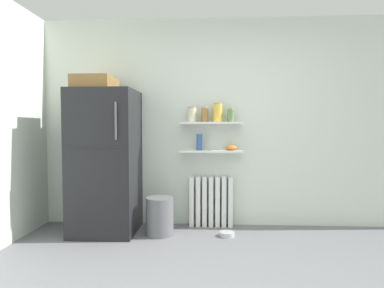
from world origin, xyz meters
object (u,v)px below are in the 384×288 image
at_px(radiator, 211,202).
at_px(pet_food_bowl, 227,234).
at_px(storage_jar_3, 231,115).
at_px(vase, 199,142).
at_px(storage_jar_0, 192,115).
at_px(trash_bin, 160,216).
at_px(refrigerator, 105,159).
at_px(storage_jar_1, 205,114).
at_px(shelf_bowl, 231,148).
at_px(storage_jar_2, 218,112).

distance_m(radiator, pet_food_bowl, 0.51).
distance_m(storage_jar_3, vase, 0.51).
relative_size(storage_jar_0, storage_jar_3, 1.08).
distance_m(storage_jar_3, pet_food_bowl, 1.41).
bearing_deg(trash_bin, vase, 37.33).
distance_m(refrigerator, pet_food_bowl, 1.67).
xyz_separation_m(radiator, storage_jar_0, (-0.24, -0.03, 1.09)).
height_order(storage_jar_1, trash_bin, storage_jar_1).
distance_m(vase, shelf_bowl, 0.40).
bearing_deg(storage_jar_2, storage_jar_1, 180.00).
relative_size(radiator, vase, 3.13).
distance_m(shelf_bowl, pet_food_bowl, 1.03).
xyz_separation_m(storage_jar_2, storage_jar_3, (0.16, 0.00, -0.03)).
xyz_separation_m(refrigerator, storage_jar_1, (1.17, 0.25, 0.53)).
height_order(radiator, storage_jar_0, storage_jar_0).
relative_size(storage_jar_1, trash_bin, 0.43).
distance_m(refrigerator, shelf_bowl, 1.52).
height_order(vase, pet_food_bowl, vase).
xyz_separation_m(radiator, pet_food_bowl, (0.18, -0.38, -0.29)).
xyz_separation_m(storage_jar_0, vase, (0.09, 0.00, -0.34)).
bearing_deg(storage_jar_0, radiator, 7.25).
xyz_separation_m(storage_jar_0, storage_jar_2, (0.31, -0.00, 0.02)).
height_order(trash_bin, pet_food_bowl, trash_bin).
bearing_deg(trash_bin, storage_jar_1, 33.56).
height_order(vase, shelf_bowl, vase).
height_order(refrigerator, shelf_bowl, refrigerator).
relative_size(storage_jar_3, trash_bin, 0.39).
xyz_separation_m(radiator, storage_jar_3, (0.24, -0.03, 1.08)).
bearing_deg(refrigerator, radiator, 12.60).
bearing_deg(shelf_bowl, vase, 180.00).
relative_size(trash_bin, pet_food_bowl, 2.62).
height_order(shelf_bowl, pet_food_bowl, shelf_bowl).
bearing_deg(refrigerator, storage_jar_0, 13.82).
bearing_deg(refrigerator, storage_jar_2, 10.63).
bearing_deg(storage_jar_0, storage_jar_2, -0.00).
bearing_deg(storage_jar_1, radiator, 20.90).
xyz_separation_m(storage_jar_3, vase, (-0.38, 0.00, -0.33)).
xyz_separation_m(storage_jar_2, trash_bin, (-0.67, -0.34, -1.20)).
relative_size(refrigerator, storage_jar_1, 9.86).
relative_size(vase, pet_food_bowl, 1.20).
bearing_deg(radiator, storage_jar_1, -159.10).
relative_size(radiator, pet_food_bowl, 3.75).
distance_m(storage_jar_1, shelf_bowl, 0.52).
bearing_deg(storage_jar_3, vase, 180.00).
distance_m(storage_jar_2, storage_jar_3, 0.16).
distance_m(radiator, storage_jar_3, 1.11).
bearing_deg(storage_jar_1, storage_jar_3, -0.00).
bearing_deg(pet_food_bowl, storage_jar_2, 106.80).
bearing_deg(storage_jar_1, shelf_bowl, 0.00).
height_order(storage_jar_0, storage_jar_2, storage_jar_2).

